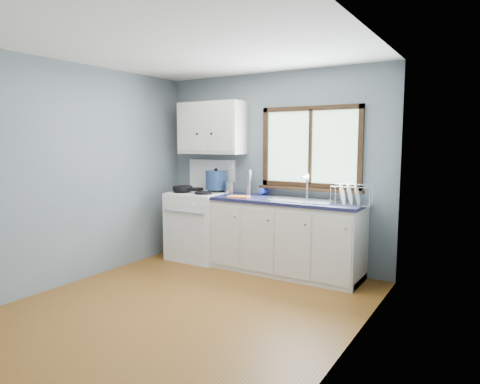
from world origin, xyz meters
The scene contains 18 objects.
floor centered at (0.00, 0.00, -0.01)m, with size 3.20×3.60×0.02m, color brown.
ceiling centered at (0.00, 0.00, 2.51)m, with size 3.20×3.60×0.02m, color white.
wall_back centered at (0.00, 1.81, 1.25)m, with size 3.20×0.02×2.50m, color slate.
wall_left centered at (-1.61, 0.00, 1.25)m, with size 0.02×3.60×2.50m, color slate.
wall_right centered at (1.61, 0.00, 1.25)m, with size 0.02×3.60×2.50m, color slate.
gas_range centered at (-0.95, 1.47, 0.49)m, with size 0.76×0.69×1.36m.
base_cabinets centered at (0.36, 1.49, 0.41)m, with size 1.85×0.60×0.88m.
countertop centered at (0.36, 1.49, 0.90)m, with size 1.89×0.64×0.04m, color black.
sink centered at (0.54, 1.49, 0.86)m, with size 0.84×0.46×0.44m.
window centered at (0.54, 1.77, 1.48)m, with size 1.36×0.10×1.03m.
upper_cabinets centered at (-0.85, 1.63, 1.80)m, with size 0.95×0.35×0.70m.
skillet centered at (-1.12, 1.33, 0.99)m, with size 0.43×0.31×0.05m.
stockpot centered at (-0.78, 1.63, 1.09)m, with size 0.33×0.33×0.29m.
utensil_crock centered at (-0.54, 1.60, 1.01)m, with size 0.16×0.16×0.42m.
thermos centered at (-0.27, 1.64, 1.08)m, with size 0.08×0.08×0.33m, color silver.
soap_bottle centered at (-0.11, 1.67, 1.04)m, with size 0.10×0.10×0.25m, color blue.
dish_towel centered at (-0.23, 1.33, 0.93)m, with size 0.26×0.19×0.02m, color orange.
dish_rack centered at (1.14, 1.49, 0.98)m, with size 0.48×0.40×0.23m.
Camera 1 is at (2.56, -3.20, 1.62)m, focal length 32.00 mm.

